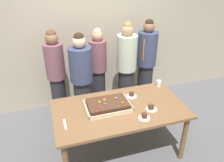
% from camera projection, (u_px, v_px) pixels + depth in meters
% --- Properties ---
extents(ground_plane, '(12.00, 12.00, 0.00)m').
position_uv_depth(ground_plane, '(119.00, 150.00, 3.45)').
color(ground_plane, '#5B5B60').
extents(interior_back_panel, '(8.00, 0.12, 3.00)m').
position_uv_depth(interior_back_panel, '(91.00, 27.00, 4.06)').
color(interior_back_panel, '#B2A893').
rests_on(interior_back_panel, ground_plane).
extents(party_table, '(1.79, 0.97, 0.79)m').
position_uv_depth(party_table, '(120.00, 113.00, 3.11)').
color(party_table, brown).
rests_on(party_table, ground_plane).
extents(sheet_cake, '(0.61, 0.41, 0.12)m').
position_uv_depth(sheet_cake, '(108.00, 105.00, 3.04)').
color(sheet_cake, beige).
rests_on(sheet_cake, party_table).
extents(plated_slice_near_left, '(0.15, 0.15, 0.08)m').
position_uv_depth(plated_slice_near_left, '(144.00, 117.00, 2.85)').
color(plated_slice_near_left, white).
rests_on(plated_slice_near_left, party_table).
extents(plated_slice_near_right, '(0.15, 0.15, 0.08)m').
position_uv_depth(plated_slice_near_right, '(151.00, 108.00, 3.02)').
color(plated_slice_near_right, white).
rests_on(plated_slice_near_right, party_table).
extents(plated_slice_far_left, '(0.15, 0.15, 0.07)m').
position_uv_depth(plated_slice_far_left, '(132.00, 95.00, 3.31)').
color(plated_slice_far_left, white).
rests_on(plated_slice_far_left, party_table).
extents(drink_cup_nearest, '(0.07, 0.07, 0.10)m').
position_uv_depth(drink_cup_nearest, '(159.00, 83.00, 3.56)').
color(drink_cup_nearest, white).
rests_on(drink_cup_nearest, party_table).
extents(cake_server_utensil, '(0.03, 0.20, 0.01)m').
position_uv_depth(cake_server_utensil, '(65.00, 124.00, 2.75)').
color(cake_server_utensil, silver).
rests_on(cake_server_utensil, party_table).
extents(person_serving_front, '(0.36, 0.36, 1.64)m').
position_uv_depth(person_serving_front, '(82.00, 80.00, 3.65)').
color(person_serving_front, '#28282D').
rests_on(person_serving_front, ground_plane).
extents(person_green_shirt_behind, '(0.34, 0.34, 1.72)m').
position_uv_depth(person_green_shirt_behind, '(126.00, 69.00, 3.91)').
color(person_green_shirt_behind, '#28282D').
rests_on(person_green_shirt_behind, ground_plane).
extents(person_striped_tie_right, '(0.35, 0.35, 1.69)m').
position_uv_depth(person_striped_tie_right, '(146.00, 64.00, 4.15)').
color(person_striped_tie_right, '#28282D').
rests_on(person_striped_tie_right, ground_plane).
extents(person_far_right_suit, '(0.30, 0.30, 1.57)m').
position_uv_depth(person_far_right_suit, '(98.00, 69.00, 4.07)').
color(person_far_right_suit, '#28282D').
rests_on(person_far_right_suit, ground_plane).
extents(person_left_edge_reaching, '(0.32, 0.32, 1.63)m').
position_uv_depth(person_left_edge_reaching, '(56.00, 75.00, 3.79)').
color(person_left_edge_reaching, '#28282D').
rests_on(person_left_edge_reaching, ground_plane).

